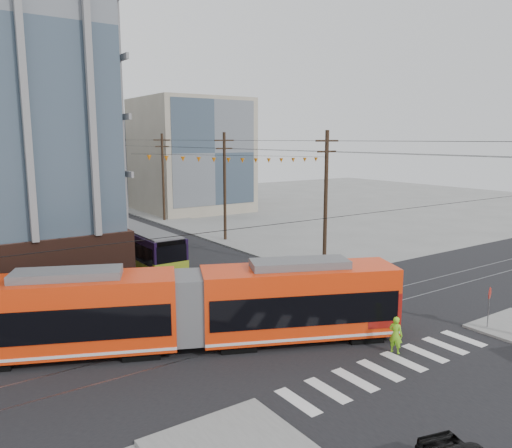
{
  "coord_description": "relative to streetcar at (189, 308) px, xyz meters",
  "views": [
    {
      "loc": [
        -17.39,
        -17.2,
        10.34
      ],
      "look_at": [
        0.41,
        8.67,
        4.97
      ],
      "focal_mm": 35.0,
      "sensor_mm": 36.0,
      "label": 1
    }
  ],
  "objects": [
    {
      "name": "ground",
      "position": [
        6.71,
        -4.19,
        -2.05
      ],
      "size": [
        160.0,
        160.0,
        0.0
      ],
      "primitive_type": "plane",
      "color": "slate"
    },
    {
      "name": "bg_bldg_ne_near",
      "position": [
        22.71,
        43.81,
        5.95
      ],
      "size": [
        14.0,
        14.0,
        16.0
      ],
      "primitive_type": "cube",
      "color": "gray",
      "rests_on": "ground"
    },
    {
      "name": "bg_bldg_ne_far",
      "position": [
        24.71,
        63.81,
        4.95
      ],
      "size": [
        16.0,
        16.0,
        14.0
      ],
      "primitive_type": "cube",
      "color": "#8C99A5",
      "rests_on": "ground"
    },
    {
      "name": "utility_pole_far",
      "position": [
        15.21,
        51.81,
        3.45
      ],
      "size": [
        0.3,
        0.3,
        11.0
      ],
      "primitive_type": "cylinder",
      "color": "black",
      "rests_on": "ground"
    },
    {
      "name": "streetcar",
      "position": [
        0.0,
        0.0,
        0.0
      ],
      "size": [
        20.6,
        11.46,
        4.1
      ],
      "primitive_type": null,
      "rotation": [
        0.0,
        0.0,
        -0.42
      ],
      "color": "red",
      "rests_on": "ground"
    },
    {
      "name": "city_bus",
      "position": [
        3.72,
        16.22,
        -0.31
      ],
      "size": [
        2.81,
        12.33,
        3.48
      ],
      "primitive_type": null,
      "rotation": [
        0.0,
        0.0,
        0.01
      ],
      "color": "black",
      "rests_on": "ground"
    },
    {
      "name": "parked_car_silver",
      "position": [
        1.22,
        7.7,
        -1.22
      ],
      "size": [
        3.58,
        5.28,
        1.65
      ],
      "primitive_type": "imported",
      "rotation": [
        0.0,
        0.0,
        2.74
      ],
      "color": "silver",
      "rests_on": "ground"
    },
    {
      "name": "parked_car_white",
      "position": [
        1.0,
        12.61,
        -1.3
      ],
      "size": [
        2.3,
        5.23,
        1.49
      ],
      "primitive_type": "imported",
      "rotation": [
        0.0,
        0.0,
        3.1
      ],
      "color": "#BDBDBD",
      "rests_on": "ground"
    },
    {
      "name": "parked_car_grey",
      "position": [
        1.09,
        21.82,
        -1.4
      ],
      "size": [
        2.77,
        4.92,
        1.3
      ],
      "primitive_type": "imported",
      "rotation": [
        0.0,
        0.0,
        3.28
      ],
      "color": "#464854",
      "rests_on": "ground"
    },
    {
      "name": "pedestrian",
      "position": [
        7.97,
        -6.3,
        -1.12
      ],
      "size": [
        0.63,
        0.78,
        1.86
      ],
      "primitive_type": "imported",
      "rotation": [
        0.0,
        0.0,
        1.88
      ],
      "color": "#87E222",
      "rests_on": "ground"
    },
    {
      "name": "stop_sign",
      "position": [
        14.56,
        -7.14,
        -0.92
      ],
      "size": [
        0.88,
        0.88,
        2.25
      ],
      "primitive_type": null,
      "rotation": [
        0.0,
        0.0,
        0.37
      ],
      "color": "red",
      "rests_on": "ground"
    },
    {
      "name": "jersey_barrier",
      "position": [
        15.01,
        8.67,
        -1.66
      ],
      "size": [
        2.15,
        3.9,
        0.77
      ],
      "primitive_type": "cube",
      "rotation": [
        0.0,
        0.0,
        0.36
      ],
      "color": "slate",
      "rests_on": "ground"
    }
  ]
}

